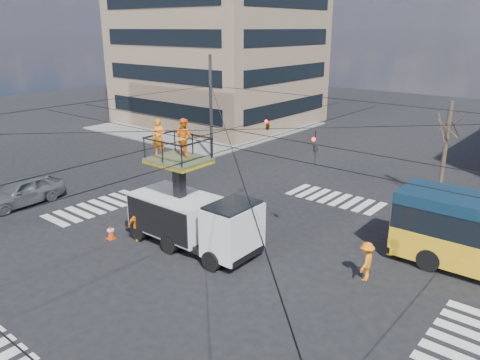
% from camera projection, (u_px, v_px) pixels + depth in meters
% --- Properties ---
extents(ground, '(120.00, 120.00, 0.00)m').
position_uv_depth(ground, '(227.00, 258.00, 21.06)').
color(ground, black).
rests_on(ground, ground).
extents(sidewalk_nw, '(18.00, 18.00, 0.12)m').
position_uv_depth(sidewalk_nw, '(207.00, 126.00, 49.13)').
color(sidewalk_nw, slate).
rests_on(sidewalk_nw, ground).
extents(crosswalks, '(22.40, 22.40, 0.02)m').
position_uv_depth(crosswalks, '(227.00, 258.00, 21.06)').
color(crosswalks, silver).
rests_on(crosswalks, ground).
extents(overhead_network, '(24.24, 24.24, 8.00)m').
position_uv_depth(overhead_network, '(231.00, 165.00, 20.06)').
color(overhead_network, '#2D2D30').
rests_on(overhead_network, ground).
extents(tree_a, '(2.00, 2.00, 6.00)m').
position_uv_depth(tree_a, '(449.00, 125.00, 26.51)').
color(tree_a, '#382B21').
rests_on(tree_a, ground).
extents(utility_truck, '(7.03, 2.72, 5.98)m').
position_uv_depth(utility_truck, '(193.00, 207.00, 21.57)').
color(utility_truck, black).
rests_on(utility_truck, ground).
extents(traffic_cone, '(0.36, 0.36, 0.72)m').
position_uv_depth(traffic_cone, '(111.00, 232.00, 22.91)').
color(traffic_cone, red).
rests_on(traffic_cone, ground).
extents(worker_ground, '(0.57, 1.01, 1.63)m').
position_uv_depth(worker_ground, '(137.00, 225.00, 22.63)').
color(worker_ground, orange).
rests_on(worker_ground, ground).
extents(flagger, '(0.76, 1.15, 1.66)m').
position_uv_depth(flagger, '(366.00, 261.00, 19.07)').
color(flagger, orange).
rests_on(flagger, ground).
extents(parked_car_a, '(2.13, 4.90, 1.64)m').
position_uv_depth(parked_car_a, '(22.00, 191.00, 27.21)').
color(parked_car_a, '#525659').
rests_on(parked_car_a, ground).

